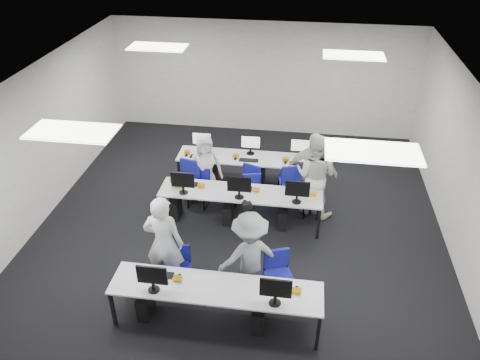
# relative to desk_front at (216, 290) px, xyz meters

# --- Properties ---
(room) EXTENTS (9.00, 9.02, 3.00)m
(room) POSITION_rel_desk_front_xyz_m (0.00, 2.40, 0.82)
(room) COLOR black
(room) RESTS_ON ground
(ceiling_panels) EXTENTS (5.20, 4.60, 0.02)m
(ceiling_panels) POSITION_rel_desk_front_xyz_m (0.00, 2.40, 2.30)
(ceiling_panels) COLOR white
(ceiling_panels) RESTS_ON room
(desk_front) EXTENTS (3.20, 0.70, 0.73)m
(desk_front) POSITION_rel_desk_front_xyz_m (0.00, 0.00, 0.00)
(desk_front) COLOR silver
(desk_front) RESTS_ON ground
(desk_mid) EXTENTS (3.20, 0.70, 0.73)m
(desk_mid) POSITION_rel_desk_front_xyz_m (0.00, 2.60, 0.00)
(desk_mid) COLOR silver
(desk_mid) RESTS_ON ground
(desk_back) EXTENTS (3.20, 0.70, 0.73)m
(desk_back) POSITION_rel_desk_front_xyz_m (0.00, 4.00, 0.00)
(desk_back) COLOR silver
(desk_back) RESTS_ON ground
(equipment_front) EXTENTS (2.51, 0.41, 1.19)m
(equipment_front) POSITION_rel_desk_front_xyz_m (-0.19, -0.02, -0.32)
(equipment_front) COLOR #0E42B7
(equipment_front) RESTS_ON desk_front
(equipment_mid) EXTENTS (2.91, 0.41, 1.19)m
(equipment_mid) POSITION_rel_desk_front_xyz_m (-0.19, 2.58, -0.32)
(equipment_mid) COLOR white
(equipment_mid) RESTS_ON desk_mid
(equipment_back) EXTENTS (2.91, 0.41, 1.19)m
(equipment_back) POSITION_rel_desk_front_xyz_m (0.19, 4.02, -0.32)
(equipment_back) COLOR white
(equipment_back) RESTS_ON desk_back
(chair_0) EXTENTS (0.51, 0.53, 0.82)m
(chair_0) POSITION_rel_desk_front_xyz_m (-0.73, 0.58, -0.42)
(chair_0) COLOR navy
(chair_0) RESTS_ON ground
(chair_1) EXTENTS (0.57, 0.60, 0.89)m
(chair_1) POSITION_rel_desk_front_xyz_m (0.91, 0.63, -0.40)
(chair_1) COLOR navy
(chair_1) RESTS_ON ground
(chair_2) EXTENTS (0.46, 0.49, 0.81)m
(chair_2) POSITION_rel_desk_front_xyz_m (-0.96, 3.11, -0.42)
(chair_2) COLOR navy
(chair_2) RESTS_ON ground
(chair_3) EXTENTS (0.57, 0.59, 0.88)m
(chair_3) POSITION_rel_desk_front_xyz_m (0.06, 3.26, -0.40)
(chair_3) COLOR navy
(chair_3) RESTS_ON ground
(chair_4) EXTENTS (0.49, 0.52, 0.84)m
(chair_4) POSITION_rel_desk_front_xyz_m (1.12, 3.14, -0.42)
(chair_4) COLOR navy
(chair_4) RESTS_ON ground
(chair_5) EXTENTS (0.59, 0.62, 0.98)m
(chair_5) POSITION_rel_desk_front_xyz_m (-1.12, 3.48, -0.37)
(chair_5) COLOR navy
(chair_5) RESTS_ON ground
(chair_6) EXTENTS (0.49, 0.52, 0.83)m
(chair_6) POSITION_rel_desk_front_xyz_m (0.12, 3.33, -0.42)
(chair_6) COLOR navy
(chair_6) RESTS_ON ground
(chair_7) EXTENTS (0.56, 0.59, 0.96)m
(chair_7) POSITION_rel_desk_front_xyz_m (0.94, 3.53, -0.38)
(chair_7) COLOR navy
(chair_7) RESTS_ON ground
(handbag) EXTENTS (0.38, 0.31, 0.27)m
(handbag) POSITION_rel_desk_front_xyz_m (-1.28, 2.62, 0.18)
(handbag) COLOR tan
(handbag) RESTS_ON desk_mid
(student_0) EXTENTS (0.67, 0.45, 1.79)m
(student_0) POSITION_rel_desk_front_xyz_m (-0.98, 0.69, 0.22)
(student_0) COLOR beige
(student_0) RESTS_ON ground
(student_1) EXTENTS (1.05, 0.94, 1.77)m
(student_1) POSITION_rel_desk_front_xyz_m (1.44, 3.19, 0.20)
(student_1) COLOR beige
(student_1) RESTS_ON ground
(student_2) EXTENTS (0.85, 0.70, 1.50)m
(student_2) POSITION_rel_desk_front_xyz_m (-0.88, 3.42, 0.07)
(student_2) COLOR beige
(student_2) RESTS_ON ground
(student_3) EXTENTS (1.09, 0.59, 1.77)m
(student_3) POSITION_rel_desk_front_xyz_m (1.36, 3.31, 0.20)
(student_3) COLOR beige
(student_3) RESTS_ON ground
(photographer) EXTENTS (1.19, 0.96, 1.60)m
(photographer) POSITION_rel_desk_front_xyz_m (0.42, 0.70, 0.12)
(photographer) COLOR slate
(photographer) RESTS_ON ground
(dslr_camera) EXTENTS (0.20, 0.22, 0.10)m
(dslr_camera) POSITION_rel_desk_front_xyz_m (0.35, 0.86, 0.98)
(dslr_camera) COLOR black
(dslr_camera) RESTS_ON photographer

